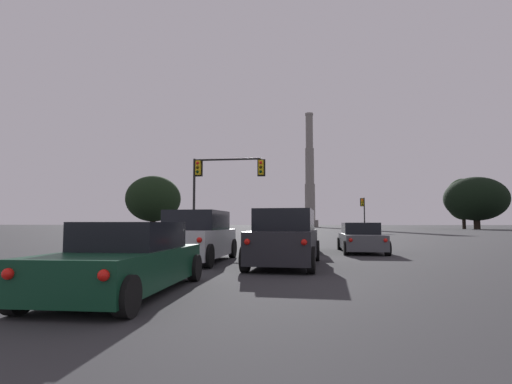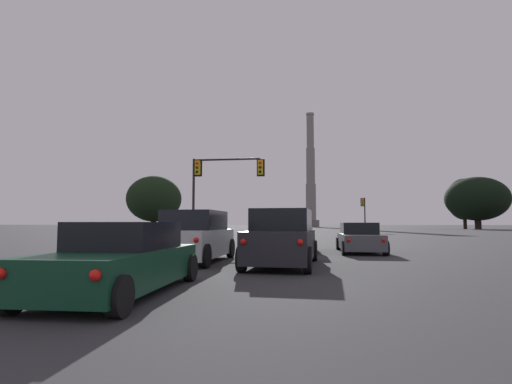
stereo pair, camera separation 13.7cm
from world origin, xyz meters
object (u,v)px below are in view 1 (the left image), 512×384
at_px(smokestack, 310,182).
at_px(suv_center_lane_front, 294,233).
at_px(suv_center_lane_second, 285,238).
at_px(sedan_left_lane_third, 127,260).
at_px(traffic_light_far_right, 363,209).
at_px(suv_left_lane_second, 197,237).
at_px(traffic_light_overhead_left, 217,178).
at_px(sedan_right_lane_front, 361,238).

bearing_deg(smokestack, suv_center_lane_front, -89.90).
bearing_deg(suv_center_lane_second, suv_center_lane_front, 92.88).
xyz_separation_m(suv_center_lane_front, smokestack, (-0.22, 124.79, 15.47)).
relative_size(sedan_left_lane_third, traffic_light_far_right, 0.91).
xyz_separation_m(suv_left_lane_second, traffic_light_overhead_left, (-2.70, 13.97, 3.79)).
relative_size(suv_center_lane_second, smokestack, 0.12).
height_order(suv_center_lane_second, smokestack, smokestack).
relative_size(sedan_left_lane_third, suv_center_lane_front, 0.96).
bearing_deg(suv_left_lane_second, sedan_right_lane_front, 41.12).
distance_m(suv_center_lane_second, traffic_light_far_right, 49.15).
bearing_deg(sedan_left_lane_third, suv_left_lane_second, 92.66).
xyz_separation_m(sedan_left_lane_third, suv_center_lane_front, (2.72, 12.53, 0.23)).
bearing_deg(suv_left_lane_second, smokestack, 88.43).
relative_size(suv_center_lane_front, smokestack, 0.12).
bearing_deg(suv_left_lane_second, traffic_light_far_right, 75.95).
bearing_deg(suv_center_lane_second, smokestack, 92.60).
xyz_separation_m(sedan_right_lane_front, suv_left_lane_second, (-6.47, -5.70, 0.23)).
height_order(suv_center_lane_front, smokestack, smokestack).
height_order(sedan_right_lane_front, smokestack, smokestack).
relative_size(traffic_light_overhead_left, smokestack, 0.15).
xyz_separation_m(traffic_light_far_right, traffic_light_overhead_left, (-14.36, -33.50, 1.25)).
distance_m(sedan_right_lane_front, traffic_light_overhead_left, 12.98).
bearing_deg(sedan_right_lane_front, suv_left_lane_second, -139.28).
distance_m(suv_center_lane_second, smokestack, 132.54).
bearing_deg(sedan_right_lane_front, smokestack, 90.93).
bearing_deg(sedan_right_lane_front, suv_center_lane_front, 175.02).
bearing_deg(suv_center_lane_front, sedan_right_lane_front, -6.07).
bearing_deg(suv_center_lane_second, sedan_left_lane_third, -113.46).
distance_m(sedan_left_lane_third, traffic_light_overhead_left, 21.19).
bearing_deg(suv_center_lane_second, sedan_right_lane_front, 66.73).
relative_size(suv_center_lane_second, traffic_light_overhead_left, 0.81).
relative_size(sedan_left_lane_third, smokestack, 0.11).
relative_size(sedan_right_lane_front, traffic_light_far_right, 0.90).
distance_m(sedan_left_lane_third, traffic_light_far_right, 55.26).
bearing_deg(traffic_light_far_right, suv_left_lane_second, -103.80).
distance_m(sedan_right_lane_front, traffic_light_far_right, 42.18).
height_order(sedan_left_lane_third, traffic_light_far_right, traffic_light_far_right).
xyz_separation_m(suv_center_lane_second, smokestack, (-0.26, 131.63, 15.47)).
relative_size(suv_left_lane_second, traffic_light_overhead_left, 0.80).
xyz_separation_m(suv_left_lane_second, traffic_light_far_right, (11.66, 47.47, 2.54)).
distance_m(suv_left_lane_second, traffic_light_far_right, 48.95).
bearing_deg(smokestack, suv_left_lane_second, -91.32).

